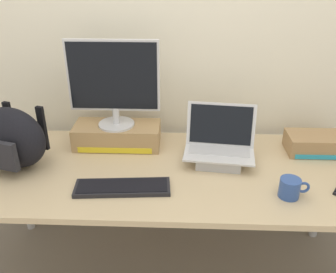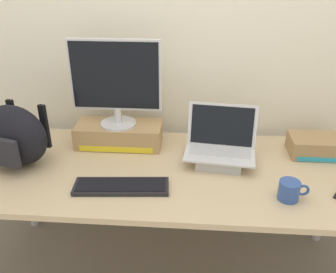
% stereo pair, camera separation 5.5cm
% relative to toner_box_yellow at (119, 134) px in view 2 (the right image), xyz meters
% --- Properties ---
extents(ground_plane, '(20.00, 20.00, 0.00)m').
position_rel_toner_box_yellow_xyz_m(ground_plane, '(0.29, -0.24, -0.77)').
color(ground_plane, '#70665B').
extents(back_wall, '(7.00, 0.10, 2.60)m').
position_rel_toner_box_yellow_xyz_m(back_wall, '(0.29, 0.27, 0.53)').
color(back_wall, silver).
rests_on(back_wall, ground).
extents(desk, '(2.02, 0.81, 0.71)m').
position_rel_toner_box_yellow_xyz_m(desk, '(0.29, -0.24, -0.12)').
color(desk, tan).
rests_on(desk, ground).
extents(toner_box_yellow, '(0.47, 0.21, 0.12)m').
position_rel_toner_box_yellow_xyz_m(toner_box_yellow, '(0.00, 0.00, 0.00)').
color(toner_box_yellow, '#A88456').
rests_on(toner_box_yellow, desk).
extents(desktop_monitor, '(0.48, 0.19, 0.46)m').
position_rel_toner_box_yellow_xyz_m(desktop_monitor, '(0.00, -0.00, 0.31)').
color(desktop_monitor, silver).
rests_on(desktop_monitor, toner_box_yellow).
extents(open_laptop, '(0.37, 0.27, 0.29)m').
position_rel_toner_box_yellow_xyz_m(open_laptop, '(0.55, -0.15, -0.00)').
color(open_laptop, '#ADADB2').
rests_on(open_laptop, desk).
extents(external_keyboard, '(0.44, 0.16, 0.02)m').
position_rel_toner_box_yellow_xyz_m(external_keyboard, '(0.09, -0.43, -0.05)').
color(external_keyboard, black).
rests_on(external_keyboard, desk).
extents(messenger_backpack, '(0.40, 0.30, 0.31)m').
position_rel_toner_box_yellow_xyz_m(messenger_backpack, '(-0.47, -0.24, 0.09)').
color(messenger_backpack, black).
rests_on(messenger_backpack, desk).
extents(coffee_mug, '(0.13, 0.09, 0.09)m').
position_rel_toner_box_yellow_xyz_m(coffee_mug, '(0.84, -0.45, -0.02)').
color(coffee_mug, '#2D4C93').
rests_on(coffee_mug, desk).
extents(toner_box_cyan, '(0.32, 0.18, 0.10)m').
position_rel_toner_box_yellow_xyz_m(toner_box_cyan, '(1.08, -0.03, -0.01)').
color(toner_box_cyan, '#9E7A51').
rests_on(toner_box_cyan, desk).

